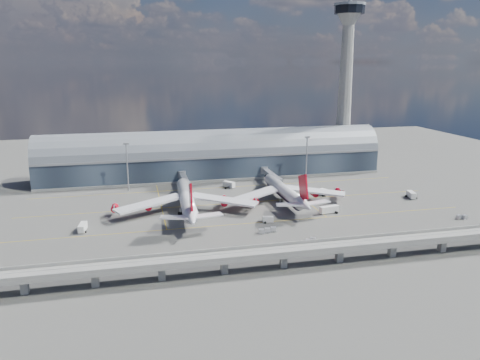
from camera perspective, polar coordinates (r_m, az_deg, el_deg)
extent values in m
plane|color=#474744|center=(208.22, 0.53, -4.40)|extent=(500.00, 500.00, 0.00)
cube|color=gold|center=(199.04, 1.21, -5.29)|extent=(200.00, 0.25, 0.01)
cube|color=gold|center=(226.77, -0.66, -2.83)|extent=(200.00, 0.25, 0.01)
cube|color=gold|center=(255.02, -2.11, -0.91)|extent=(200.00, 0.25, 0.01)
cube|color=gold|center=(231.78, -9.69, -2.66)|extent=(0.25, 80.00, 0.01)
cube|color=gold|center=(245.46, 6.84, -1.61)|extent=(0.25, 80.00, 0.01)
cube|color=#202936|center=(280.14, -3.23, 1.92)|extent=(200.00, 28.00, 14.00)
cylinder|color=gray|center=(278.74, -3.24, 3.33)|extent=(200.00, 28.00, 28.00)
cube|color=gray|center=(265.22, -2.72, 2.78)|extent=(200.00, 1.00, 1.20)
cube|color=gray|center=(281.57, -3.21, 0.65)|extent=(200.00, 30.00, 1.20)
cube|color=gray|center=(311.00, 12.24, 2.29)|extent=(18.00, 18.00, 8.00)
cone|color=gray|center=(305.44, 12.65, 9.83)|extent=(10.00, 10.00, 90.00)
cone|color=gray|center=(305.78, 13.15, 18.64)|extent=(16.00, 16.00, 8.00)
cylinder|color=black|center=(306.24, 13.20, 19.57)|extent=(18.00, 18.00, 5.00)
cylinder|color=gray|center=(306.55, 13.24, 20.13)|extent=(19.00, 19.00, 1.50)
cylinder|color=gray|center=(306.72, 13.25, 20.40)|extent=(2.40, 2.40, 3.00)
cube|color=gray|center=(156.79, 5.33, -8.71)|extent=(220.00, 8.50, 1.20)
cube|color=gray|center=(152.88, 5.82, -8.90)|extent=(220.00, 0.40, 1.20)
cube|color=gray|center=(159.88, 4.89, -7.81)|extent=(220.00, 0.40, 1.20)
cube|color=gray|center=(155.23, 5.51, -8.70)|extent=(220.00, 0.12, 0.12)
cube|color=gray|center=(157.85, 5.17, -8.29)|extent=(220.00, 0.12, 0.12)
cube|color=gray|center=(154.58, -24.80, -11.61)|extent=(2.20, 2.20, 5.00)
cube|color=gray|center=(151.53, -17.25, -11.42)|extent=(2.20, 2.20, 5.00)
cube|color=gray|center=(151.08, -9.53, -11.02)|extent=(2.20, 2.20, 5.00)
cube|color=gray|center=(153.27, -1.93, -10.44)|extent=(2.20, 2.20, 5.00)
cube|color=gray|center=(157.98, 5.31, -9.72)|extent=(2.20, 2.20, 5.00)
cube|color=gray|center=(164.99, 12.00, -8.91)|extent=(2.20, 2.20, 5.00)
cube|color=gray|center=(174.03, 18.04, -8.07)|extent=(2.20, 2.20, 5.00)
cube|color=gray|center=(184.81, 23.41, -7.25)|extent=(2.20, 2.20, 5.00)
cylinder|color=gray|center=(252.61, -13.57, 1.47)|extent=(0.70, 0.70, 25.00)
cube|color=gray|center=(250.21, -13.73, 4.31)|extent=(3.00, 0.40, 1.00)
cylinder|color=gray|center=(270.44, 8.12, 2.55)|extent=(0.70, 0.70, 25.00)
cube|color=gray|center=(268.20, 8.21, 5.21)|extent=(3.00, 0.40, 1.00)
cylinder|color=white|center=(213.80, -6.55, -2.28)|extent=(8.87, 52.54, 6.31)
cone|color=white|center=(241.82, -7.02, -0.35)|extent=(6.69, 8.19, 6.31)
cone|color=white|center=(183.99, -5.89, -4.74)|extent=(6.88, 12.13, 6.31)
cube|color=red|center=(184.46, -6.02, -2.16)|extent=(1.27, 11.81, 13.06)
cube|color=white|center=(211.81, -10.96, -2.83)|extent=(32.12, 20.66, 2.55)
cube|color=white|center=(213.74, -2.08, -2.42)|extent=(31.34, 23.06, 2.55)
cylinder|color=red|center=(214.22, -11.10, -3.14)|extent=(3.39, 5.08, 3.15)
cylinder|color=red|center=(215.05, -15.02, -3.30)|extent=(3.39, 5.08, 3.15)
cylinder|color=red|center=(216.20, -1.99, -2.71)|extent=(3.39, 5.08, 3.15)
cylinder|color=red|center=(218.69, 1.82, -2.52)|extent=(3.39, 5.08, 3.15)
cylinder|color=gray|center=(232.76, -6.83, -2.11)|extent=(0.49, 0.49, 2.96)
cylinder|color=gray|center=(211.24, -7.29, -3.82)|extent=(0.59, 0.59, 2.96)
cylinder|color=gray|center=(211.61, -5.58, -3.74)|extent=(0.59, 0.59, 2.96)
cylinder|color=black|center=(211.52, -7.28, -4.06)|extent=(2.24, 1.58, 1.48)
cylinder|color=black|center=(211.89, -5.58, -3.98)|extent=(2.24, 1.58, 1.48)
cylinder|color=white|center=(228.62, 5.36, -1.26)|extent=(6.02, 47.09, 5.64)
cone|color=white|center=(252.94, 3.44, 0.29)|extent=(5.71, 7.83, 5.64)
cone|color=white|center=(202.87, 7.95, -3.11)|extent=(5.74, 11.72, 5.64)
cube|color=red|center=(203.43, 7.72, -0.89)|extent=(0.78, 11.64, 12.88)
cube|color=white|center=(222.68, 1.81, -1.83)|extent=(29.51, 20.83, 2.41)
cube|color=white|center=(232.35, 9.07, -1.32)|extent=(29.62, 20.47, 2.41)
cylinder|color=black|center=(229.03, 5.35, -1.63)|extent=(5.14, 42.26, 4.80)
cylinder|color=red|center=(224.82, 1.53, -2.14)|extent=(3.15, 4.89, 3.11)
cylinder|color=red|center=(221.81, -1.85, -2.37)|extent=(3.15, 4.89, 3.11)
cylinder|color=red|center=(234.76, 9.00, -1.60)|extent=(3.15, 4.89, 3.11)
cylinder|color=red|center=(240.16, 11.99, -1.38)|extent=(3.15, 4.89, 3.11)
cylinder|color=gray|center=(244.92, 4.09, -1.22)|extent=(0.49, 0.49, 2.92)
cylinder|color=gray|center=(225.29, 4.91, -2.61)|extent=(0.58, 0.58, 2.92)
cylinder|color=gray|center=(227.28, 6.40, -2.50)|extent=(0.58, 0.58, 2.92)
cylinder|color=black|center=(225.56, 4.90, -2.84)|extent=(2.15, 1.48, 1.46)
cylinder|color=black|center=(227.55, 6.39, -2.72)|extent=(2.15, 1.48, 1.46)
cube|color=gray|center=(252.67, -6.81, 0.07)|extent=(3.00, 24.00, 3.00)
cube|color=gray|center=(241.11, -6.49, -0.61)|extent=(3.60, 3.60, 3.40)
cylinder|color=gray|center=(264.27, -7.11, 0.69)|extent=(4.40, 4.40, 4.00)
cylinder|color=gray|center=(242.02, -6.47, -1.41)|extent=(0.50, 0.50, 3.40)
cylinder|color=black|center=(242.39, -6.46, -1.71)|extent=(1.40, 0.80, 0.80)
cube|color=gray|center=(260.16, 3.81, 0.55)|extent=(3.00, 28.00, 3.00)
cube|color=gray|center=(247.20, 4.75, -0.19)|extent=(3.60, 3.60, 3.40)
cylinder|color=gray|center=(273.22, 2.97, 1.23)|extent=(4.40, 4.40, 4.00)
cylinder|color=gray|center=(248.09, 4.74, -0.98)|extent=(0.50, 0.50, 3.40)
cylinder|color=black|center=(248.44, 4.73, -1.28)|extent=(1.40, 0.80, 0.80)
cube|color=silver|center=(199.91, -18.63, -5.46)|extent=(3.25, 7.67, 2.77)
cylinder|color=black|center=(202.56, -18.62, -5.57)|extent=(2.75, 1.24, 0.96)
cylinder|color=black|center=(198.06, -18.59, -6.02)|extent=(2.75, 1.24, 0.96)
cube|color=silver|center=(199.87, 3.45, -4.79)|extent=(4.86, 3.03, 2.34)
cylinder|color=black|center=(200.89, 3.80, -5.01)|extent=(1.30, 2.38, 0.81)
cylinder|color=black|center=(199.54, 3.08, -5.14)|extent=(1.30, 2.38, 0.81)
cube|color=silver|center=(215.19, 10.81, -3.53)|extent=(9.49, 4.36, 2.97)
cylinder|color=black|center=(216.25, 11.55, -3.84)|extent=(1.57, 3.00, 1.03)
cylinder|color=black|center=(214.97, 10.03, -3.88)|extent=(1.57, 3.00, 1.03)
cube|color=silver|center=(249.96, 20.15, -1.67)|extent=(3.97, 7.18, 2.94)
cylinder|color=black|center=(251.76, 19.78, -1.84)|extent=(2.98, 1.59, 1.02)
cylinder|color=black|center=(248.85, 20.48, -2.08)|extent=(2.98, 1.59, 1.02)
cube|color=silver|center=(243.43, 10.26, -1.45)|extent=(4.35, 5.91, 2.79)
cylinder|color=black|center=(245.41, 10.25, -1.62)|extent=(2.85, 1.93, 0.97)
cylinder|color=black|center=(242.10, 10.25, -1.84)|extent=(2.85, 1.93, 0.97)
cube|color=silver|center=(254.26, -1.36, -0.53)|extent=(6.27, 7.04, 2.97)
cylinder|color=black|center=(256.51, -1.14, -0.70)|extent=(2.89, 2.56, 1.03)
cylinder|color=black|center=(252.69, -1.57, -0.93)|extent=(2.89, 2.56, 1.03)
cube|color=gray|center=(177.12, 7.78, -7.86)|extent=(2.94, 2.62, 0.31)
cube|color=#BCBCC1|center=(176.82, 7.78, -7.62)|extent=(2.53, 2.33, 1.53)
cube|color=gray|center=(179.03, 8.33, -7.64)|extent=(2.94, 2.62, 0.31)
cube|color=#BCBCC1|center=(178.73, 8.34, -7.39)|extent=(2.53, 2.33, 1.53)
cube|color=gray|center=(180.96, 8.87, -7.42)|extent=(2.94, 2.62, 0.31)
cube|color=#BCBCC1|center=(180.67, 8.88, -7.18)|extent=(2.53, 2.33, 1.53)
cube|color=gray|center=(187.45, 2.61, -6.47)|extent=(2.86, 2.20, 0.32)
cube|color=#BCBCC1|center=(187.15, 2.61, -6.23)|extent=(2.42, 2.01, 1.60)
cube|color=gray|center=(188.67, 3.36, -6.34)|extent=(2.86, 2.20, 0.32)
cube|color=#BCBCC1|center=(188.38, 3.37, -6.10)|extent=(2.42, 2.01, 1.60)
cube|color=gray|center=(189.93, 4.10, -6.22)|extent=(2.86, 2.20, 0.32)
cube|color=#BCBCC1|center=(189.64, 4.11, -5.97)|extent=(2.42, 2.01, 1.60)
cube|color=gray|center=(225.33, 25.10, -4.27)|extent=(2.66, 2.09, 0.29)
cube|color=#BCBCC1|center=(225.10, 25.12, -4.08)|extent=(2.26, 1.90, 1.47)
cube|color=gray|center=(226.38, 25.69, -4.25)|extent=(2.66, 2.09, 0.29)
cube|color=#BCBCC1|center=(226.15, 25.71, -4.06)|extent=(2.26, 1.90, 1.47)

